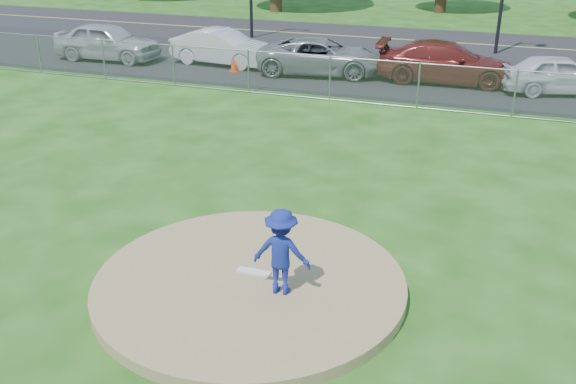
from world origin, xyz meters
name	(u,v)px	position (x,y,z in m)	size (l,w,h in m)	color
ground	(374,123)	(0.00, 10.00, 0.00)	(120.00, 120.00, 0.00)	#1A4C10
pitchers_mound	(250,283)	(0.00, 0.00, 0.10)	(5.40, 5.40, 0.20)	#90794F
pitching_rubber	(254,272)	(0.00, 0.20, 0.22)	(0.60, 0.15, 0.04)	white
chain_link_fence	(388,84)	(0.00, 12.00, 0.75)	(40.00, 0.06, 1.50)	gray
parking_lot	(409,75)	(0.00, 16.50, 0.01)	(50.00, 8.00, 0.01)	black
street	(434,41)	(0.00, 24.00, 0.00)	(60.00, 7.00, 0.01)	black
pitcher	(281,252)	(0.65, -0.19, 0.95)	(0.96, 0.55, 1.49)	navy
traffic_cone	(234,64)	(-6.81, 14.77, 0.32)	(0.32, 0.32, 0.62)	red
parked_car_silver	(107,41)	(-12.86, 15.01, 0.80)	(1.87, 4.64, 1.58)	#B1B1B6
parked_car_white	(222,47)	(-7.78, 15.82, 0.73)	(1.53, 4.38, 1.44)	silver
parked_car_gray	(321,56)	(-3.38, 15.56, 0.71)	(2.31, 5.00, 1.39)	gray
parked_car_darkred	(446,62)	(1.44, 15.87, 0.76)	(2.11, 5.18, 1.50)	maroon
parked_car_pearl	(560,74)	(5.43, 15.54, 0.69)	(1.61, 4.00, 1.36)	silver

